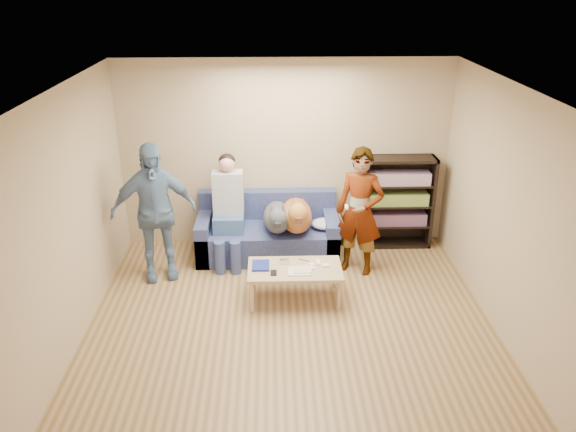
{
  "coord_description": "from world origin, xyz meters",
  "views": [
    {
      "loc": [
        -0.19,
        -4.87,
        3.61
      ],
      "look_at": [
        0.0,
        1.2,
        0.95
      ],
      "focal_mm": 35.0,
      "sensor_mm": 36.0,
      "label": 1
    }
  ],
  "objects_px": {
    "person_seated": "(228,206)",
    "coffee_table": "(295,271)",
    "bookshelf": "(396,200)",
    "notebook_blue": "(261,265)",
    "camera_silver": "(284,261)",
    "dog_tan": "(297,215)",
    "person_standing_right": "(360,212)",
    "dog_gray": "(277,218)",
    "person_standing_left": "(154,212)",
    "sofa": "(268,235)"
  },
  "relations": [
    {
      "from": "person_standing_left",
      "to": "dog_gray",
      "type": "relative_size",
      "value": 1.44
    },
    {
      "from": "person_standing_left",
      "to": "bookshelf",
      "type": "xyz_separation_m",
      "value": [
        3.19,
        0.82,
        -0.21
      ]
    },
    {
      "from": "person_standing_right",
      "to": "sofa",
      "type": "bearing_deg",
      "value": -179.13
    },
    {
      "from": "person_seated",
      "to": "bookshelf",
      "type": "bearing_deg",
      "value": 8.84
    },
    {
      "from": "person_standing_left",
      "to": "coffee_table",
      "type": "xyz_separation_m",
      "value": [
        1.71,
        -0.62,
        -0.52
      ]
    },
    {
      "from": "person_standing_right",
      "to": "camera_silver",
      "type": "relative_size",
      "value": 15.05
    },
    {
      "from": "person_seated",
      "to": "dog_gray",
      "type": "xyz_separation_m",
      "value": [
        0.65,
        -0.07,
        -0.15
      ]
    },
    {
      "from": "notebook_blue",
      "to": "camera_silver",
      "type": "xyz_separation_m",
      "value": [
        0.28,
        0.07,
        0.01
      ]
    },
    {
      "from": "camera_silver",
      "to": "coffee_table",
      "type": "height_order",
      "value": "camera_silver"
    },
    {
      "from": "notebook_blue",
      "to": "person_standing_right",
      "type": "bearing_deg",
      "value": 27.03
    },
    {
      "from": "person_seated",
      "to": "person_standing_right",
      "type": "bearing_deg",
      "value": -13.15
    },
    {
      "from": "dog_gray",
      "to": "person_standing_right",
      "type": "bearing_deg",
      "value": -17.37
    },
    {
      "from": "camera_silver",
      "to": "dog_tan",
      "type": "distance_m",
      "value": 0.95
    },
    {
      "from": "dog_gray",
      "to": "coffee_table",
      "type": "height_order",
      "value": "dog_gray"
    },
    {
      "from": "dog_tan",
      "to": "coffee_table",
      "type": "distance_m",
      "value": 1.07
    },
    {
      "from": "person_seated",
      "to": "bookshelf",
      "type": "distance_m",
      "value": 2.35
    },
    {
      "from": "dog_gray",
      "to": "bookshelf",
      "type": "xyz_separation_m",
      "value": [
        1.67,
        0.43,
        0.06
      ]
    },
    {
      "from": "dog_tan",
      "to": "bookshelf",
      "type": "xyz_separation_m",
      "value": [
        1.41,
        0.41,
        0.04
      ]
    },
    {
      "from": "dog_gray",
      "to": "bookshelf",
      "type": "relative_size",
      "value": 0.95
    },
    {
      "from": "person_standing_right",
      "to": "person_standing_left",
      "type": "height_order",
      "value": "person_standing_left"
    },
    {
      "from": "person_standing_left",
      "to": "person_seated",
      "type": "distance_m",
      "value": 0.99
    },
    {
      "from": "person_seated",
      "to": "dog_tan",
      "type": "bearing_deg",
      "value": -3.18
    },
    {
      "from": "notebook_blue",
      "to": "dog_gray",
      "type": "height_order",
      "value": "dog_gray"
    },
    {
      "from": "dog_tan",
      "to": "person_seated",
      "type": "bearing_deg",
      "value": 176.82
    },
    {
      "from": "dog_tan",
      "to": "notebook_blue",
      "type": "bearing_deg",
      "value": -115.51
    },
    {
      "from": "dog_gray",
      "to": "camera_silver",
      "type": "bearing_deg",
      "value": -85.45
    },
    {
      "from": "dog_gray",
      "to": "dog_tan",
      "type": "xyz_separation_m",
      "value": [
        0.26,
        0.02,
        0.02
      ]
    },
    {
      "from": "dog_gray",
      "to": "dog_tan",
      "type": "height_order",
      "value": "dog_tan"
    },
    {
      "from": "person_standing_right",
      "to": "sofa",
      "type": "height_order",
      "value": "person_standing_right"
    },
    {
      "from": "person_seated",
      "to": "dog_gray",
      "type": "bearing_deg",
      "value": -6.09
    },
    {
      "from": "camera_silver",
      "to": "bookshelf",
      "type": "distance_m",
      "value": 2.09
    },
    {
      "from": "dog_tan",
      "to": "coffee_table",
      "type": "bearing_deg",
      "value": -93.73
    },
    {
      "from": "notebook_blue",
      "to": "camera_silver",
      "type": "bearing_deg",
      "value": 14.04
    },
    {
      "from": "camera_silver",
      "to": "person_seated",
      "type": "xyz_separation_m",
      "value": [
        -0.72,
        0.96,
        0.33
      ]
    },
    {
      "from": "person_seated",
      "to": "dog_tan",
      "type": "height_order",
      "value": "person_seated"
    },
    {
      "from": "person_standing_right",
      "to": "notebook_blue",
      "type": "distance_m",
      "value": 1.45
    },
    {
      "from": "dog_gray",
      "to": "coffee_table",
      "type": "bearing_deg",
      "value": -79.3
    },
    {
      "from": "person_standing_left",
      "to": "dog_tan",
      "type": "xyz_separation_m",
      "value": [
        1.78,
        0.41,
        -0.25
      ]
    },
    {
      "from": "person_standing_right",
      "to": "coffee_table",
      "type": "height_order",
      "value": "person_standing_right"
    },
    {
      "from": "coffee_table",
      "to": "bookshelf",
      "type": "bearing_deg",
      "value": 44.21
    },
    {
      "from": "notebook_blue",
      "to": "coffee_table",
      "type": "relative_size",
      "value": 0.24
    },
    {
      "from": "person_standing_left",
      "to": "dog_tan",
      "type": "distance_m",
      "value": 1.84
    },
    {
      "from": "camera_silver",
      "to": "coffee_table",
      "type": "distance_m",
      "value": 0.18
    },
    {
      "from": "sofa",
      "to": "coffee_table",
      "type": "relative_size",
      "value": 1.73
    },
    {
      "from": "person_seated",
      "to": "coffee_table",
      "type": "relative_size",
      "value": 1.34
    },
    {
      "from": "notebook_blue",
      "to": "bookshelf",
      "type": "height_order",
      "value": "bookshelf"
    },
    {
      "from": "coffee_table",
      "to": "bookshelf",
      "type": "height_order",
      "value": "bookshelf"
    },
    {
      "from": "person_seated",
      "to": "dog_gray",
      "type": "relative_size",
      "value": 1.19
    },
    {
      "from": "person_seated",
      "to": "dog_tan",
      "type": "xyz_separation_m",
      "value": [
        0.9,
        -0.05,
        -0.13
      ]
    },
    {
      "from": "notebook_blue",
      "to": "dog_tan",
      "type": "relative_size",
      "value": 0.22
    }
  ]
}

